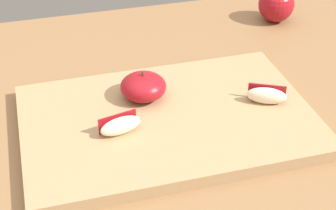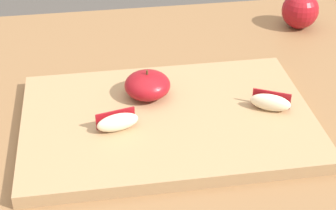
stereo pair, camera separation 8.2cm
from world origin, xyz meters
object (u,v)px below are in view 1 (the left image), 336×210
apple_wedge_near_knife (120,125)px  whole_apple_red_delicious (276,4)px  cutting_board (168,121)px  apple_wedge_middle (266,95)px  apple_half_skin_up (143,87)px

apple_wedge_near_knife → whole_apple_red_delicious: size_ratio=0.79×
cutting_board → apple_wedge_middle: apple_wedge_middle is taller
apple_wedge_near_knife → whole_apple_red_delicious: whole_apple_red_delicious is taller
apple_half_skin_up → cutting_board: bearing=-68.2°
apple_wedge_near_knife → whole_apple_red_delicious: bearing=39.2°
cutting_board → apple_half_skin_up: 0.07m
whole_apple_red_delicious → cutting_board: bearing=-136.8°
cutting_board → apple_wedge_middle: size_ratio=6.83×
apple_wedge_middle → apple_wedge_near_knife: bearing=-176.2°
apple_half_skin_up → apple_wedge_middle: apple_half_skin_up is taller
cutting_board → whole_apple_red_delicious: 0.45m
apple_wedge_near_knife → whole_apple_red_delicious: 0.53m
apple_half_skin_up → apple_wedge_middle: bearing=-20.4°
cutting_board → apple_wedge_middle: (0.16, -0.01, 0.02)m
cutting_board → whole_apple_red_delicious: (0.33, 0.31, 0.03)m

